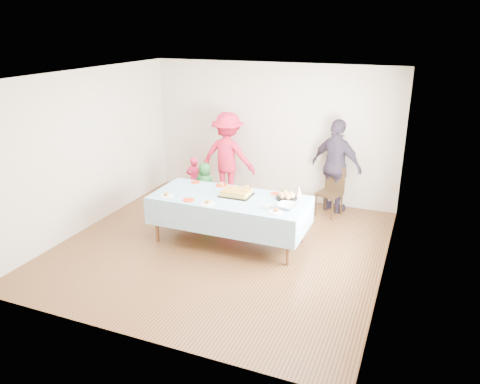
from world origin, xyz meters
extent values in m
plane|color=#492415|center=(0.00, 0.00, 0.00)|extent=(5.00, 5.00, 0.00)
cube|color=beige|center=(0.00, 2.50, 1.35)|extent=(5.00, 0.04, 2.70)
cube|color=beige|center=(0.00, -2.50, 1.35)|extent=(5.00, 0.04, 2.70)
cube|color=beige|center=(-2.50, 0.00, 1.35)|extent=(0.04, 5.00, 2.70)
cube|color=beige|center=(2.50, 0.00, 1.35)|extent=(0.04, 5.00, 2.70)
cube|color=white|center=(0.00, 0.00, 2.70)|extent=(5.00, 5.00, 0.04)
cube|color=#472B16|center=(2.47, 0.20, 1.50)|extent=(0.03, 1.75, 1.35)
cylinder|color=brown|center=(-1.07, -0.20, 0.36)|extent=(0.06, 0.06, 0.73)
cylinder|color=brown|center=(1.17, -0.20, 0.36)|extent=(0.06, 0.06, 0.73)
cylinder|color=brown|center=(-1.07, 0.64, 0.36)|extent=(0.06, 0.06, 0.73)
cylinder|color=brown|center=(1.17, 0.64, 0.36)|extent=(0.06, 0.06, 0.73)
cube|color=brown|center=(0.05, 0.22, 0.75)|extent=(2.40, 1.00, 0.04)
cube|color=silver|center=(0.05, 0.22, 0.78)|extent=(2.50, 1.10, 0.01)
cube|color=black|center=(0.12, 0.33, 0.79)|extent=(0.51, 0.39, 0.01)
cube|color=#E3D356|center=(0.12, 0.33, 0.83)|extent=(0.43, 0.32, 0.06)
cube|color=#9D5E24|center=(0.12, 0.33, 0.86)|extent=(0.43, 0.32, 0.01)
cylinder|color=black|center=(0.91, 0.49, 0.79)|extent=(0.34, 0.34, 0.02)
sphere|color=tan|center=(1.00, 0.49, 0.84)|extent=(0.08, 0.08, 0.08)
sphere|color=tan|center=(0.96, 0.57, 0.84)|extent=(0.08, 0.08, 0.08)
sphere|color=tan|center=(0.87, 0.57, 0.84)|extent=(0.08, 0.08, 0.08)
sphere|color=tan|center=(0.82, 0.49, 0.84)|extent=(0.08, 0.08, 0.08)
sphere|color=tan|center=(0.87, 0.41, 0.84)|extent=(0.08, 0.08, 0.08)
sphere|color=tan|center=(0.96, 0.41, 0.84)|extent=(0.08, 0.08, 0.08)
sphere|color=tan|center=(0.91, 0.49, 0.84)|extent=(0.08, 0.08, 0.08)
imported|color=silver|center=(1.05, 0.10, 0.82)|extent=(0.30, 0.30, 0.07)
cone|color=white|center=(1.06, 0.68, 0.87)|extent=(0.11, 0.11, 0.18)
cylinder|color=red|center=(-0.78, 0.65, 0.79)|extent=(0.16, 0.16, 0.01)
cylinder|color=red|center=(-0.30, 0.67, 0.79)|extent=(0.19, 0.19, 0.01)
cylinder|color=red|center=(0.17, 0.67, 0.79)|extent=(0.17, 0.17, 0.01)
cylinder|color=red|center=(0.69, 0.63, 0.79)|extent=(0.16, 0.16, 0.01)
cylinder|color=red|center=(-0.49, -0.16, 0.79)|extent=(0.19, 0.19, 0.01)
cylinder|color=white|center=(-0.90, -0.13, 0.79)|extent=(0.21, 0.21, 0.01)
cylinder|color=white|center=(-0.15, -0.19, 0.79)|extent=(0.23, 0.23, 0.01)
cylinder|color=white|center=(0.93, -0.10, 0.79)|extent=(0.23, 0.23, 0.01)
cylinder|color=black|center=(1.10, 1.83, 0.20)|extent=(0.03, 0.03, 0.41)
cylinder|color=black|center=(1.42, 1.73, 0.20)|extent=(0.03, 0.03, 0.41)
cylinder|color=black|center=(1.21, 2.16, 0.20)|extent=(0.03, 0.03, 0.41)
cylinder|color=black|center=(1.53, 2.05, 0.20)|extent=(0.03, 0.03, 0.41)
cube|color=black|center=(1.32, 1.94, 0.43)|extent=(0.50, 0.50, 0.05)
cube|color=black|center=(1.37, 2.11, 0.68)|extent=(0.39, 0.16, 0.47)
imported|color=#D11A44|center=(-1.33, 1.64, 0.46)|extent=(0.38, 0.30, 0.92)
imported|color=#22672D|center=(-1.01, 1.45, 0.45)|extent=(0.45, 0.31, 0.89)
imported|color=tan|center=(0.75, 0.93, 0.39)|extent=(0.42, 0.35, 0.78)
imported|color=red|center=(-0.79, 2.07, 0.88)|extent=(1.16, 0.68, 1.77)
imported|color=#362C3C|center=(1.36, 2.20, 0.88)|extent=(1.12, 0.78, 1.77)
camera|label=1|loc=(2.83, -6.19, 3.41)|focal=35.00mm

